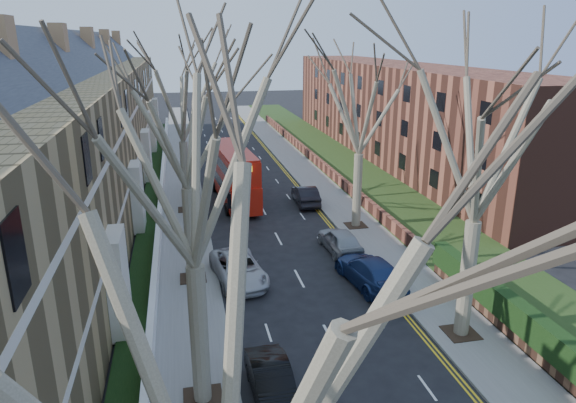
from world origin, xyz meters
TOP-DOWN VIEW (x-y plane):
  - pavement_left at (-6.00, 39.00)m, footprint 3.00×102.00m
  - pavement_right at (6.00, 39.00)m, footprint 3.00×102.00m
  - terrace_left at (-13.65, 31.00)m, footprint 9.70×78.00m
  - flats_right at (17.46, 43.00)m, footprint 13.97×54.00m
  - front_wall_left at (-7.65, 31.00)m, footprint 0.30×78.00m
  - grass_verge_right at (10.50, 39.00)m, footprint 6.00×102.00m
  - tree_left_near at (-5.70, -4.00)m, footprint 9.80×9.80m
  - tree_left_mid at (-5.70, 6.00)m, footprint 10.50×10.50m
  - tree_left_far at (-5.70, 16.00)m, footprint 10.15×10.15m
  - tree_left_dist at (-5.70, 28.00)m, footprint 10.50×10.50m
  - tree_right_mid at (5.70, 8.00)m, footprint 10.50×10.50m
  - tree_right_far at (5.70, 22.00)m, footprint 10.15×10.15m
  - double_decker_bus at (-1.91, 29.71)m, footprint 3.15×10.22m
  - car_left_mid at (-3.22, 5.66)m, footprint 1.57×4.10m
  - car_left_far at (-3.26, 15.45)m, footprint 3.05×5.41m
  - car_right_near at (3.51, 13.48)m, footprint 2.86×5.63m
  - car_right_mid at (3.32, 18.13)m, footprint 2.00×4.46m
  - car_right_far at (3.53, 27.78)m, footprint 1.78×4.59m

SIDE VIEW (x-z plane):
  - pavement_left at x=-6.00m, z-range 0.00..0.12m
  - pavement_right at x=6.00m, z-range 0.00..0.12m
  - grass_verge_right at x=10.50m, z-range 0.12..0.18m
  - front_wall_left at x=-7.65m, z-range 0.12..1.12m
  - car_left_mid at x=-3.22m, z-range 0.00..1.34m
  - car_left_far at x=-3.26m, z-range 0.00..1.43m
  - car_right_mid at x=3.32m, z-range 0.00..1.49m
  - car_right_far at x=3.53m, z-range 0.00..1.49m
  - car_right_near at x=3.51m, z-range 0.00..1.57m
  - double_decker_bus at x=-1.91m, z-range -0.04..4.20m
  - flats_right at x=17.46m, z-range -0.02..9.98m
  - terrace_left at x=-13.65m, z-range -1.27..12.33m
  - tree_left_near at x=-5.70m, z-range 2.06..15.79m
  - tree_left_far at x=-5.70m, z-range 2.13..16.35m
  - tree_right_far at x=5.70m, z-range 2.13..16.35m
  - tree_left_mid at x=-5.70m, z-range 2.20..16.91m
  - tree_right_mid at x=5.70m, z-range 2.20..16.91m
  - tree_left_dist at x=-5.70m, z-range 2.20..16.91m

